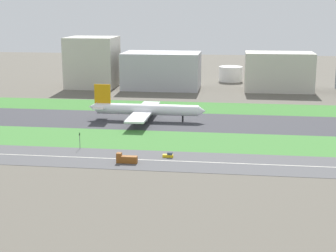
{
  "coord_description": "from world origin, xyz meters",
  "views": [
    {
      "loc": [
        20.44,
        -271.15,
        61.56
      ],
      "look_at": [
        -10.91,
        -36.5,
        6.0
      ],
      "focal_mm": 54.74,
      "sensor_mm": 36.0,
      "label": 1
    }
  ],
  "objects_px": {
    "fuel_tank_west": "(231,74)",
    "fuel_tank_centre": "(264,73)",
    "airliner": "(144,110)",
    "office_tower": "(279,72)",
    "traffic_light": "(80,139)",
    "terminal_building": "(92,62)",
    "hangar_building": "(162,71)",
    "car_1": "(168,155)",
    "truck_0": "(126,159)"
  },
  "relations": [
    {
      "from": "truck_0",
      "to": "office_tower",
      "type": "distance_m",
      "value": 206.17
    },
    {
      "from": "traffic_light",
      "to": "fuel_tank_centre",
      "type": "relative_size",
      "value": 0.31
    },
    {
      "from": "truck_0",
      "to": "office_tower",
      "type": "relative_size",
      "value": 0.17
    },
    {
      "from": "car_1",
      "to": "office_tower",
      "type": "relative_size",
      "value": 0.09
    },
    {
      "from": "traffic_light",
      "to": "fuel_tank_west",
      "type": "bearing_deg",
      "value": 73.95
    },
    {
      "from": "truck_0",
      "to": "fuel_tank_west",
      "type": "xyz_separation_m",
      "value": [
        38.2,
        237.0,
        4.53
      ]
    },
    {
      "from": "terminal_building",
      "to": "fuel_tank_centre",
      "type": "height_order",
      "value": "terminal_building"
    },
    {
      "from": "airliner",
      "to": "office_tower",
      "type": "xyz_separation_m",
      "value": [
        80.69,
        114.0,
        8.0
      ]
    },
    {
      "from": "terminal_building",
      "to": "fuel_tank_centre",
      "type": "distance_m",
      "value": 141.35
    },
    {
      "from": "terminal_building",
      "to": "fuel_tank_west",
      "type": "height_order",
      "value": "terminal_building"
    },
    {
      "from": "airliner",
      "to": "car_1",
      "type": "relative_size",
      "value": 14.77
    },
    {
      "from": "terminal_building",
      "to": "fuel_tank_centre",
      "type": "relative_size",
      "value": 1.65
    },
    {
      "from": "airliner",
      "to": "car_1",
      "type": "bearing_deg",
      "value": -71.73
    },
    {
      "from": "airliner",
      "to": "fuel_tank_centre",
      "type": "bearing_deg",
      "value": 65.5
    },
    {
      "from": "hangar_building",
      "to": "office_tower",
      "type": "distance_m",
      "value": 87.6
    },
    {
      "from": "terminal_building",
      "to": "hangar_building",
      "type": "xyz_separation_m",
      "value": [
        54.15,
        0.0,
        -5.57
      ]
    },
    {
      "from": "car_1",
      "to": "truck_0",
      "type": "relative_size",
      "value": 0.52
    },
    {
      "from": "airliner",
      "to": "hangar_building",
      "type": "bearing_deg",
      "value": 93.47
    },
    {
      "from": "terminal_building",
      "to": "truck_0",
      "type": "bearing_deg",
      "value": -70.58
    },
    {
      "from": "car_1",
      "to": "terminal_building",
      "type": "relative_size",
      "value": 0.11
    },
    {
      "from": "truck_0",
      "to": "terminal_building",
      "type": "bearing_deg",
      "value": -70.58
    },
    {
      "from": "traffic_light",
      "to": "fuel_tank_west",
      "type": "xyz_separation_m",
      "value": [
        62.99,
        219.01,
        1.91
      ]
    },
    {
      "from": "truck_0",
      "to": "office_tower",
      "type": "xyz_separation_m",
      "value": [
        74.04,
        192.0,
        12.56
      ]
    },
    {
      "from": "terminal_building",
      "to": "office_tower",
      "type": "relative_size",
      "value": 0.78
    },
    {
      "from": "airliner",
      "to": "hangar_building",
      "type": "height_order",
      "value": "hangar_building"
    },
    {
      "from": "terminal_building",
      "to": "hangar_building",
      "type": "height_order",
      "value": "terminal_building"
    },
    {
      "from": "traffic_light",
      "to": "terminal_building",
      "type": "relative_size",
      "value": 0.19
    },
    {
      "from": "truck_0",
      "to": "fuel_tank_centre",
      "type": "relative_size",
      "value": 0.36
    },
    {
      "from": "airliner",
      "to": "office_tower",
      "type": "bearing_deg",
      "value": 54.71
    },
    {
      "from": "fuel_tank_west",
      "to": "fuel_tank_centre",
      "type": "height_order",
      "value": "fuel_tank_centre"
    },
    {
      "from": "traffic_light",
      "to": "truck_0",
      "type": "bearing_deg",
      "value": -35.97
    },
    {
      "from": "airliner",
      "to": "office_tower",
      "type": "distance_m",
      "value": 139.89
    },
    {
      "from": "hangar_building",
      "to": "office_tower",
      "type": "height_order",
      "value": "office_tower"
    },
    {
      "from": "fuel_tank_centre",
      "to": "airliner",
      "type": "bearing_deg",
      "value": -114.5
    },
    {
      "from": "fuel_tank_centre",
      "to": "hangar_building",
      "type": "bearing_deg",
      "value": -150.44
    },
    {
      "from": "airliner",
      "to": "office_tower",
      "type": "height_order",
      "value": "office_tower"
    },
    {
      "from": "car_1",
      "to": "terminal_building",
      "type": "xyz_separation_m",
      "value": [
        -83.5,
        182.0,
        18.36
      ]
    },
    {
      "from": "office_tower",
      "to": "fuel_tank_west",
      "type": "height_order",
      "value": "office_tower"
    },
    {
      "from": "car_1",
      "to": "office_tower",
      "type": "distance_m",
      "value": 191.55
    },
    {
      "from": "fuel_tank_west",
      "to": "terminal_building",
      "type": "bearing_deg",
      "value": -156.98
    },
    {
      "from": "hangar_building",
      "to": "airliner",
      "type": "bearing_deg",
      "value": -86.53
    },
    {
      "from": "traffic_light",
      "to": "office_tower",
      "type": "bearing_deg",
      "value": 60.4
    },
    {
      "from": "car_1",
      "to": "hangar_building",
      "type": "relative_size",
      "value": 0.08
    },
    {
      "from": "car_1",
      "to": "traffic_light",
      "type": "bearing_deg",
      "value": 168.86
    },
    {
      "from": "hangar_building",
      "to": "traffic_light",
      "type": "bearing_deg",
      "value": -93.69
    },
    {
      "from": "office_tower",
      "to": "fuel_tank_west",
      "type": "xyz_separation_m",
      "value": [
        -35.85,
        45.0,
        -8.03
      ]
    },
    {
      "from": "terminal_building",
      "to": "fuel_tank_centre",
      "type": "bearing_deg",
      "value": 18.63
    },
    {
      "from": "airliner",
      "to": "hangar_building",
      "type": "relative_size",
      "value": 1.12
    },
    {
      "from": "car_1",
      "to": "fuel_tank_centre",
      "type": "bearing_deg",
      "value": 77.58
    },
    {
      "from": "fuel_tank_west",
      "to": "fuel_tank_centre",
      "type": "relative_size",
      "value": 0.84
    }
  ]
}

